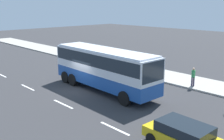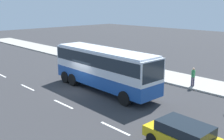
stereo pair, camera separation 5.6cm
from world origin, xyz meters
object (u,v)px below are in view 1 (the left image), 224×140
at_px(pedestrian_at_crossing, 193,76).
at_px(car_yellow_taxi, 188,137).
at_px(coach_bus, 104,65).
at_px(pedestrian_near_curb, 162,66).

bearing_deg(pedestrian_at_crossing, car_yellow_taxi, -15.38).
xyz_separation_m(coach_bus, pedestrian_near_curb, (0.72, 7.25, -1.14)).
bearing_deg(pedestrian_at_crossing, coach_bus, -82.42).
relative_size(coach_bus, pedestrian_near_curb, 6.71).
xyz_separation_m(car_yellow_taxi, pedestrian_at_crossing, (-5.23, 9.65, 0.35)).
distance_m(coach_bus, pedestrian_near_curb, 7.38).
relative_size(coach_bus, pedestrian_at_crossing, 6.46).
xyz_separation_m(coach_bus, pedestrian_at_crossing, (4.89, 6.14, -1.10)).
bearing_deg(car_yellow_taxi, pedestrian_near_curb, 133.33).
distance_m(pedestrian_near_curb, pedestrian_at_crossing, 4.32).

